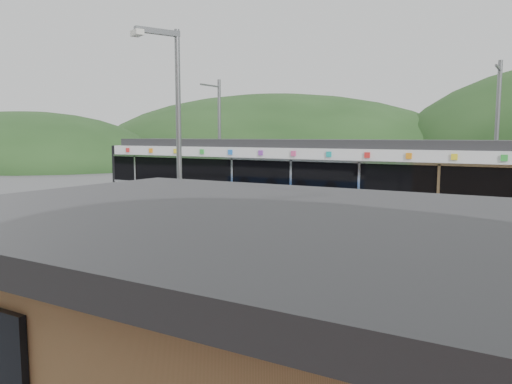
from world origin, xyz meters
The scene contains 9 objects.
ground centered at (0.00, 0.00, 0.00)m, with size 120.00×120.00×0.00m, color #4C4C4F.
hills centered at (6.19, 5.29, 0.00)m, with size 146.00×149.00×26.00m.
platform centered at (0.00, 3.30, 0.15)m, with size 26.00×3.20×0.30m, color #9E9E99.
yellow_line centered at (0.00, 2.00, 0.30)m, with size 26.00×0.10×0.01m, color yellow.
train centered at (-0.94, 6.00, 2.06)m, with size 20.44×3.01×3.74m.
catenary_mast_west centered at (-7.00, 8.56, 3.65)m, with size 0.18×1.80×7.00m.
catenary_mast_east centered at (7.00, 8.56, 3.65)m, with size 0.18×1.80×7.00m.
station_shelter centered at (6.00, -9.01, 1.55)m, with size 9.20×6.20×3.00m.
lamp_post centered at (1.59, -5.48, 3.77)m, with size 0.53×1.16×6.33m.
Camera 1 is at (9.04, -14.40, 3.95)m, focal length 35.00 mm.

